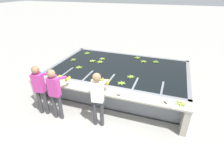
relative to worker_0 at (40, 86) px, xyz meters
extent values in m
plane|color=#A3A099|center=(1.73, 0.33, -0.96)|extent=(80.00, 80.00, 0.00)
cube|color=gray|center=(1.73, 2.33, -0.93)|extent=(4.95, 3.09, 0.06)
cube|color=gray|center=(1.73, 0.84, -0.53)|extent=(4.95, 0.12, 0.85)
cube|color=gray|center=(1.73, 3.82, -0.53)|extent=(4.95, 0.12, 0.85)
cube|color=gray|center=(-0.68, 2.33, -0.53)|extent=(0.12, 3.09, 0.85)
cube|color=gray|center=(4.15, 2.33, -0.53)|extent=(0.12, 3.09, 0.85)
cube|color=black|center=(1.73, 2.33, -0.51)|extent=(4.71, 2.85, 0.79)
cube|color=gray|center=(0.08, 1.30, -0.53)|extent=(0.06, 0.80, 0.85)
cube|color=gray|center=(0.91, 1.30, -0.53)|extent=(0.06, 0.80, 0.85)
cube|color=gray|center=(1.73, 1.30, -0.53)|extent=(0.06, 0.80, 0.85)
cube|color=gray|center=(2.56, 1.30, -0.53)|extent=(0.06, 0.80, 0.85)
cube|color=gray|center=(3.38, 1.30, -0.53)|extent=(0.06, 0.80, 0.85)
cube|color=#A8A393|center=(1.73, 0.56, -0.13)|extent=(4.95, 0.45, 0.05)
cube|color=#A8A393|center=(-0.64, 0.56, -0.56)|extent=(0.16, 0.41, 0.80)
cube|color=#A8A393|center=(4.11, 0.56, -0.56)|extent=(0.16, 0.41, 0.80)
cylinder|color=#38383D|center=(-0.09, -0.05, -0.56)|extent=(0.11, 0.11, 0.80)
cylinder|color=#38383D|center=(0.10, -0.02, -0.56)|extent=(0.11, 0.11, 0.80)
cube|color=#BC388E|center=(0.01, -0.04, 0.12)|extent=(0.34, 0.22, 0.57)
sphere|color=#9E704C|center=(0.01, -0.04, 0.54)|extent=(0.22, 0.22, 0.22)
cylinder|color=#BC388E|center=(-0.19, 0.19, 0.32)|extent=(0.13, 0.32, 0.18)
cylinder|color=#1EA3AD|center=(-0.23, 0.43, 0.15)|extent=(0.11, 0.21, 0.08)
cylinder|color=#BC388E|center=(0.13, 0.24, 0.32)|extent=(0.13, 0.32, 0.18)
cylinder|color=#1EA3AD|center=(0.09, 0.48, 0.15)|extent=(0.11, 0.21, 0.08)
cylinder|color=#38383D|center=(0.46, -0.08, -0.56)|extent=(0.11, 0.11, 0.79)
cylinder|color=#38383D|center=(0.66, -0.07, -0.56)|extent=(0.11, 0.11, 0.79)
cube|color=#BC388E|center=(0.56, -0.07, 0.11)|extent=(0.33, 0.18, 0.56)
sphere|color=#9E704C|center=(0.56, -0.07, 0.53)|extent=(0.21, 0.21, 0.21)
cylinder|color=#BC388E|center=(0.38, 0.17, 0.31)|extent=(0.09, 0.31, 0.18)
cylinder|color=gold|center=(0.37, 0.42, 0.14)|extent=(0.09, 0.20, 0.08)
cylinder|color=#BC388E|center=(0.70, 0.18, 0.31)|extent=(0.09, 0.31, 0.18)
cylinder|color=gold|center=(0.69, 0.43, 0.14)|extent=(0.09, 0.20, 0.08)
cylinder|color=#38383D|center=(1.72, 0.03, -0.55)|extent=(0.11, 0.11, 0.82)
cylinder|color=#38383D|center=(1.92, 0.06, -0.55)|extent=(0.11, 0.11, 0.82)
cube|color=white|center=(1.82, 0.04, 0.15)|extent=(0.34, 0.21, 0.58)
sphere|color=#9E704C|center=(1.82, 0.04, 0.58)|extent=(0.22, 0.22, 0.22)
cylinder|color=white|center=(1.63, 0.27, 0.35)|extent=(0.12, 0.32, 0.18)
cylinder|color=gold|center=(1.60, 0.52, 0.18)|extent=(0.11, 0.21, 0.08)
cylinder|color=white|center=(1.95, 0.31, 0.35)|extent=(0.12, 0.32, 0.18)
cylinder|color=gold|center=(1.91, 0.56, 0.18)|extent=(0.11, 0.21, 0.08)
ellipsoid|color=#8CB738|center=(-0.18, 3.28, -0.09)|extent=(0.17, 0.07, 0.04)
ellipsoid|color=#8CB738|center=(-0.14, 3.24, -0.09)|extent=(0.09, 0.17, 0.04)
ellipsoid|color=#8CB738|center=(-0.09, 3.26, -0.09)|extent=(0.14, 0.15, 0.04)
ellipsoid|color=#8CB738|center=(-0.07, 3.31, -0.09)|extent=(0.17, 0.07, 0.04)
ellipsoid|color=#8CB738|center=(-0.11, 3.35, -0.09)|extent=(0.09, 0.17, 0.04)
ellipsoid|color=#8CB738|center=(-0.16, 3.34, -0.09)|extent=(0.14, 0.15, 0.04)
cylinder|color=tan|center=(-0.12, 3.30, -0.06)|extent=(0.03, 0.03, 0.04)
ellipsoid|color=#9EC642|center=(0.74, 2.85, -0.09)|extent=(0.17, 0.10, 0.04)
ellipsoid|color=#9EC642|center=(0.79, 2.82, -0.09)|extent=(0.05, 0.17, 0.04)
ellipsoid|color=#9EC642|center=(0.84, 2.86, -0.09)|extent=(0.17, 0.07, 0.04)
ellipsoid|color=#9EC642|center=(0.82, 2.92, -0.09)|extent=(0.12, 0.16, 0.04)
ellipsoid|color=#9EC642|center=(0.75, 2.91, -0.09)|extent=(0.14, 0.15, 0.04)
cylinder|color=tan|center=(0.79, 2.87, -0.06)|extent=(0.03, 0.03, 0.04)
ellipsoid|color=#9EC642|center=(1.54, 1.17, -0.09)|extent=(0.16, 0.13, 0.04)
ellipsoid|color=#9EC642|center=(1.49, 1.19, -0.09)|extent=(0.05, 0.17, 0.04)
ellipsoid|color=#9EC642|center=(1.45, 1.16, -0.09)|extent=(0.17, 0.10, 0.04)
ellipsoid|color=#9EC642|center=(1.45, 1.10, -0.09)|extent=(0.16, 0.13, 0.04)
ellipsoid|color=#9EC642|center=(1.50, 1.08, -0.09)|extent=(0.05, 0.17, 0.04)
ellipsoid|color=#9EC642|center=(1.55, 1.11, -0.09)|extent=(0.17, 0.10, 0.04)
cylinder|color=tan|center=(1.50, 1.13, -0.06)|extent=(0.03, 0.03, 0.04)
ellipsoid|color=#9EC642|center=(0.45, 2.52, -0.09)|extent=(0.17, 0.04, 0.04)
ellipsoid|color=#9EC642|center=(0.48, 2.47, -0.09)|extent=(0.09, 0.17, 0.04)
ellipsoid|color=#9EC642|center=(0.54, 2.48, -0.09)|extent=(0.16, 0.13, 0.04)
ellipsoid|color=#9EC642|center=(0.55, 2.55, -0.09)|extent=(0.16, 0.13, 0.04)
ellipsoid|color=#9EC642|center=(0.49, 2.57, -0.09)|extent=(0.08, 0.17, 0.04)
cylinder|color=tan|center=(0.50, 2.52, -0.06)|extent=(0.03, 0.03, 0.04)
ellipsoid|color=#7FAD33|center=(2.32, 1.60, -0.09)|extent=(0.04, 0.17, 0.04)
ellipsoid|color=#7FAD33|center=(2.36, 1.62, -0.09)|extent=(0.16, 0.13, 0.04)
ellipsoid|color=#7FAD33|center=(2.37, 1.67, -0.09)|extent=(0.17, 0.07, 0.04)
ellipsoid|color=#7FAD33|center=(2.34, 1.70, -0.09)|extent=(0.10, 0.17, 0.04)
ellipsoid|color=#7FAD33|center=(2.29, 1.70, -0.09)|extent=(0.11, 0.17, 0.04)
ellipsoid|color=#7FAD33|center=(2.26, 1.67, -0.09)|extent=(0.17, 0.07, 0.04)
ellipsoid|color=#7FAD33|center=(2.27, 1.62, -0.09)|extent=(0.15, 0.14, 0.04)
cylinder|color=tan|center=(2.32, 1.65, -0.06)|extent=(0.03, 0.03, 0.04)
ellipsoid|color=#93BC3D|center=(2.18, 3.54, -0.09)|extent=(0.12, 0.16, 0.04)
ellipsoid|color=#93BC3D|center=(2.12, 3.54, -0.09)|extent=(0.14, 0.15, 0.04)
ellipsoid|color=#93BC3D|center=(2.10, 3.48, -0.09)|extent=(0.17, 0.10, 0.04)
ellipsoid|color=#93BC3D|center=(2.16, 3.44, -0.09)|extent=(0.05, 0.17, 0.04)
ellipsoid|color=#93BC3D|center=(2.20, 3.48, -0.09)|extent=(0.17, 0.08, 0.04)
cylinder|color=tan|center=(2.15, 3.50, -0.06)|extent=(0.03, 0.03, 0.04)
ellipsoid|color=#7FAD33|center=(0.29, 1.81, -0.09)|extent=(0.08, 0.17, 0.04)
ellipsoid|color=#7FAD33|center=(0.25, 1.77, -0.09)|extent=(0.17, 0.08, 0.04)
ellipsoid|color=#7FAD33|center=(0.27, 1.72, -0.09)|extent=(0.15, 0.15, 0.04)
ellipsoid|color=#7FAD33|center=(0.32, 1.71, -0.09)|extent=(0.08, 0.17, 0.04)
ellipsoid|color=#7FAD33|center=(0.36, 1.75, -0.09)|extent=(0.17, 0.08, 0.04)
ellipsoid|color=#7FAD33|center=(0.34, 1.80, -0.09)|extent=(0.15, 0.15, 0.04)
cylinder|color=tan|center=(0.30, 1.76, -0.06)|extent=(0.03, 0.03, 0.04)
ellipsoid|color=#93BC3D|center=(2.52, 3.18, -0.09)|extent=(0.17, 0.09, 0.04)
ellipsoid|color=#93BC3D|center=(2.47, 3.22, -0.09)|extent=(0.04, 0.17, 0.04)
ellipsoid|color=#93BC3D|center=(2.42, 3.18, -0.09)|extent=(0.17, 0.08, 0.04)
ellipsoid|color=#93BC3D|center=(2.44, 3.12, -0.09)|extent=(0.13, 0.16, 0.04)
ellipsoid|color=#93BC3D|center=(2.51, 3.12, -0.09)|extent=(0.13, 0.16, 0.04)
cylinder|color=tan|center=(2.47, 3.16, -0.06)|extent=(0.03, 0.03, 0.04)
ellipsoid|color=#9EC642|center=(-0.32, 2.33, -0.09)|extent=(0.11, 0.17, 0.04)
ellipsoid|color=#9EC642|center=(-0.25, 2.36, -0.09)|extent=(0.17, 0.11, 0.04)
ellipsoid|color=#9EC642|center=(-0.27, 2.43, -0.09)|extent=(0.11, 0.17, 0.04)
ellipsoid|color=#9EC642|center=(-0.34, 2.40, -0.09)|extent=(0.17, 0.11, 0.04)
cylinder|color=tan|center=(-0.30, 2.38, -0.06)|extent=(0.03, 0.03, 0.04)
ellipsoid|color=#75A333|center=(2.91, 3.32, -0.09)|extent=(0.11, 0.17, 0.04)
ellipsoid|color=#75A333|center=(2.88, 3.28, -0.09)|extent=(0.17, 0.04, 0.04)
ellipsoid|color=#75A333|center=(2.91, 3.23, -0.09)|extent=(0.12, 0.16, 0.04)
ellipsoid|color=#75A333|center=(2.96, 3.23, -0.09)|extent=(0.11, 0.17, 0.04)
ellipsoid|color=#75A333|center=(2.99, 3.27, -0.09)|extent=(0.17, 0.04, 0.04)
ellipsoid|color=#75A333|center=(2.97, 3.32, -0.09)|extent=(0.12, 0.16, 0.04)
cylinder|color=tan|center=(2.94, 3.28, -0.06)|extent=(0.03, 0.03, 0.04)
ellipsoid|color=#93BC3D|center=(0.88, 2.55, -0.09)|extent=(0.17, 0.11, 0.04)
ellipsoid|color=#93BC3D|center=(0.83, 2.58, -0.09)|extent=(0.04, 0.17, 0.04)
ellipsoid|color=#93BC3D|center=(0.78, 2.55, -0.09)|extent=(0.16, 0.12, 0.04)
ellipsoid|color=#93BC3D|center=(0.78, 2.50, -0.09)|extent=(0.17, 0.11, 0.04)
ellipsoid|color=#93BC3D|center=(0.83, 2.47, -0.09)|extent=(0.04, 0.17, 0.04)
ellipsoid|color=#93BC3D|center=(0.88, 2.49, -0.09)|extent=(0.16, 0.12, 0.04)
cylinder|color=tan|center=(0.83, 2.52, -0.06)|extent=(0.03, 0.03, 0.04)
ellipsoid|color=#9EC642|center=(2.17, 1.08, -0.09)|extent=(0.10, 0.17, 0.04)
ellipsoid|color=#9EC642|center=(2.21, 1.13, -0.09)|extent=(0.17, 0.06, 0.04)
ellipsoid|color=#9EC642|center=(2.19, 1.18, -0.09)|extent=(0.13, 0.16, 0.04)
ellipsoid|color=#9EC642|center=(2.13, 1.18, -0.09)|extent=(0.10, 0.17, 0.04)
ellipsoid|color=#9EC642|center=(2.10, 1.14, -0.09)|extent=(0.17, 0.06, 0.04)
ellipsoid|color=#9EC642|center=(2.12, 1.09, -0.09)|extent=(0.13, 0.16, 0.04)
cylinder|color=tan|center=(2.15, 1.13, -0.06)|extent=(0.03, 0.03, 0.04)
ellipsoid|color=#9EC642|center=(3.96, 0.61, -0.09)|extent=(0.17, 0.09, 0.04)
ellipsoid|color=#9EC642|center=(3.92, 0.64, -0.09)|extent=(0.07, 0.17, 0.04)
ellipsoid|color=#9EC642|center=(3.87, 0.62, -0.09)|extent=(0.15, 0.14, 0.04)
ellipsoid|color=#9EC642|center=(3.86, 0.57, -0.09)|extent=(0.17, 0.09, 0.04)
ellipsoid|color=#9EC642|center=(3.90, 0.53, -0.09)|extent=(0.07, 0.17, 0.04)
ellipsoid|color=#9EC642|center=(3.95, 0.55, -0.09)|extent=(0.15, 0.14, 0.04)
cylinder|color=tan|center=(3.91, 0.59, -0.05)|extent=(0.03, 0.03, 0.04)
cube|color=silver|center=(3.67, 0.37, -0.10)|extent=(0.17, 0.16, 0.00)
cube|color=black|center=(3.53, 0.51, -0.10)|extent=(0.09, 0.09, 0.02)
cube|color=silver|center=(2.47, 0.47, -0.10)|extent=(0.20, 0.05, 0.00)
cube|color=black|center=(2.27, 0.45, -0.10)|extent=(0.10, 0.04, 0.02)
camera|label=1|loc=(3.46, -3.46, 2.54)|focal=28.00mm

